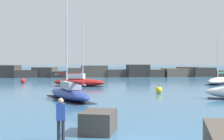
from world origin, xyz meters
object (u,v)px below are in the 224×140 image
at_px(sailboat_moored_2, 219,80).
at_px(mooring_buoy_far_side, 23,81).
at_px(sailboat_moored_0, 79,82).
at_px(sailboat_moored_1, 69,93).
at_px(person_on_rocks, 61,117).
at_px(mooring_buoy_orange_near, 159,90).

relative_size(sailboat_moored_2, mooring_buoy_far_side, 8.54).
bearing_deg(mooring_buoy_far_side, sailboat_moored_0, -36.83).
xyz_separation_m(sailboat_moored_1, person_on_rocks, (0.38, -14.00, 0.43)).
height_order(sailboat_moored_2, person_on_rocks, sailboat_moored_2).
distance_m(sailboat_moored_2, mooring_buoy_far_side, 28.67).
relative_size(sailboat_moored_1, mooring_buoy_orange_near, 10.26).
xyz_separation_m(sailboat_moored_0, sailboat_moored_1, (-0.51, -14.02, -0.04)).
height_order(sailboat_moored_2, mooring_buoy_orange_near, sailboat_moored_2).
xyz_separation_m(sailboat_moored_1, sailboat_moored_2, (20.58, 16.64, -0.07)).
relative_size(sailboat_moored_0, sailboat_moored_2, 1.04).
distance_m(sailboat_moored_0, mooring_buoy_far_side, 10.47).
height_order(sailboat_moored_0, mooring_buoy_far_side, sailboat_moored_0).
distance_m(sailboat_moored_2, mooring_buoy_orange_near, 17.12).
relative_size(sailboat_moored_1, person_on_rocks, 5.12).
bearing_deg(person_on_rocks, sailboat_moored_1, 91.54).
xyz_separation_m(sailboat_moored_0, person_on_rocks, (-0.14, -28.01, 0.39)).
distance_m(sailboat_moored_2, person_on_rocks, 36.70).
bearing_deg(sailboat_moored_2, sailboat_moored_0, -172.54).
relative_size(sailboat_moored_0, person_on_rocks, 4.54).
xyz_separation_m(sailboat_moored_1, mooring_buoy_orange_near, (8.81, 4.21, -0.23)).
height_order(mooring_buoy_orange_near, mooring_buoy_far_side, mooring_buoy_far_side).
height_order(sailboat_moored_0, sailboat_moored_2, sailboat_moored_0).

